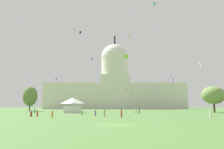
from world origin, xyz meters
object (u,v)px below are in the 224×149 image
event_tent (73,105)px  kite_pink_mid (171,75)px  kite_green_mid (129,76)px  tree_west_mid (30,96)px  person_denim_near_tree_west (139,111)px  kite_lime_mid (126,57)px  person_tan_back_right (104,113)px  kite_magenta_low (56,79)px  kite_red_mid (147,74)px  person_red_near_tree_east (121,113)px  kite_cyan_high (75,29)px  person_grey_near_tent (82,112)px  kite_gold_high (129,37)px  person_purple_front_right (95,113)px  person_orange_front_left (211,113)px  person_orange_mid_left (52,114)px  tree_east_far (213,95)px  kite_turquoise_high (154,4)px  kite_cyan_mid (127,60)px  kite_violet_low (173,80)px  capitol_building (115,86)px  kite_white_low (200,65)px  person_white_front_center (211,114)px  kite_blue_mid (92,59)px  person_red_deep_crowd (37,114)px  kite_violet_high (157,30)px  kite_orange_low (127,89)px  person_maroon_edge_west (31,114)px  person_tan_edge_east (136,111)px  kite_yellow_mid (52,55)px  person_teal_lawn_far_left (35,111)px  kite_black_high (80,33)px

event_tent → kite_pink_mid: size_ratio=5.20×
kite_green_mid → tree_west_mid: bearing=-48.6°
person_denim_near_tree_west → kite_lime_mid: 19.30m
person_tan_back_right → kite_magenta_low: kite_magenta_low is taller
kite_red_mid → person_red_near_tree_east: bearing=-150.9°
person_denim_near_tree_west → kite_cyan_high: kite_cyan_high is taller
person_grey_near_tent → kite_gold_high: bearing=-13.6°
person_purple_front_right → person_orange_front_left: bearing=20.0°
person_orange_mid_left → person_denim_near_tree_west: (21.93, 25.82, 0.08)m
tree_east_far → kite_turquoise_high: bearing=-165.3°
person_orange_front_left → kite_cyan_mid: kite_cyan_mid is taller
person_tan_back_right → person_red_near_tree_east: bearing=27.7°
kite_cyan_high → kite_green_mid: size_ratio=0.38×
kite_violet_low → kite_turquoise_high: kite_turquoise_high is taller
kite_magenta_low → person_denim_near_tree_west: bearing=123.8°
capitol_building → kite_red_mid: (17.46, -83.04, -1.38)m
kite_white_low → kite_green_mid: bearing=-117.2°
kite_turquoise_high → kite_gold_high: size_ratio=0.89×
person_white_front_center → kite_magenta_low: bearing=163.9°
tree_west_mid → kite_blue_mid: (27.40, 30.19, 26.48)m
person_red_deep_crowd → kite_violet_high: bearing=-148.7°
tree_west_mid → kite_gold_high: kite_gold_high is taller
person_orange_mid_left → kite_orange_low: (19.98, 64.73, 10.65)m
person_maroon_edge_west → person_tan_back_right: (17.08, 0.84, 0.13)m
person_tan_edge_east → kite_yellow_mid: kite_yellow_mid is taller
kite_orange_low → kite_blue_mid: bearing=-13.1°
person_teal_lawn_far_left → person_orange_front_left: bearing=175.8°
kite_yellow_mid → kite_magenta_low: (-2.67, 15.77, -7.48)m
person_grey_near_tent → kite_green_mid: kite_green_mid is taller
capitol_building → kite_orange_low: capitol_building is taller
tree_west_mid → kite_blue_mid: size_ratio=9.35×
person_red_near_tree_east → kite_red_mid: size_ratio=1.22×
kite_violet_low → kite_magenta_low: 52.53m
person_red_deep_crowd → kite_black_high: bearing=-122.8°
kite_violet_low → kite_orange_low: kite_violet_low is taller
kite_cyan_mid → kite_violet_low: bearing=-133.5°
tree_west_mid → person_white_front_center: tree_west_mid is taller
kite_white_low → kite_blue_mid: 85.83m
person_tan_edge_east → person_red_deep_crowd: bearing=-43.0°
person_tan_back_right → kite_red_mid: 68.55m
person_purple_front_right → kite_yellow_mid: size_ratio=0.46×
tree_east_far → kite_violet_low: 21.17m
tree_east_far → kite_violet_high: (-8.93, 57.40, 48.95)m
person_tan_edge_east → kite_lime_mid: kite_lime_mid is taller
person_teal_lawn_far_left → person_tan_back_right: 34.19m
tree_east_far → tree_west_mid: 84.40m
kite_blue_mid → person_white_front_center: bearing=169.9°
kite_violet_low → kite_green_mid: (-10.22, 74.90, 12.21)m
capitol_building → event_tent: capitol_building is taller
person_orange_mid_left → person_grey_near_tent: bearing=-175.3°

